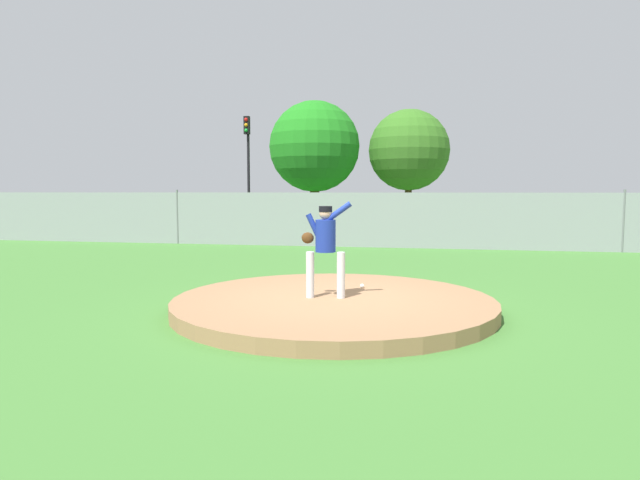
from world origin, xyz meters
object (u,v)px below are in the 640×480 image
at_px(parked_car_white, 374,218).
at_px(traffic_light_near, 248,153).
at_px(pitcher_youth, 325,242).
at_px(parked_car_champagne, 260,216).
at_px(parked_car_charcoal, 475,220).
at_px(baseball, 362,286).

height_order(parked_car_white, traffic_light_near, traffic_light_near).
distance_m(pitcher_youth, traffic_light_near, 20.07).
distance_m(parked_car_champagne, parked_car_charcoal, 9.15).
distance_m(baseball, parked_car_white, 13.45).
bearing_deg(pitcher_youth, baseball, 63.97).
relative_size(parked_car_white, traffic_light_near, 0.85).
bearing_deg(parked_car_champagne, traffic_light_near, 115.36).
xyz_separation_m(pitcher_youth, parked_car_charcoal, (3.50, 14.40, -0.35)).
xyz_separation_m(baseball, parked_car_champagne, (-6.13, 13.62, 0.56)).
distance_m(parked_car_white, parked_car_champagne, 5.07).
bearing_deg(parked_car_charcoal, pitcher_youth, -103.68).
relative_size(baseball, parked_car_charcoal, 0.02).
bearing_deg(parked_car_white, traffic_light_near, 149.52).
bearing_deg(baseball, parked_car_white, 94.52).
distance_m(parked_car_charcoal, traffic_light_near, 12.07).
bearing_deg(traffic_light_near, parked_car_white, -30.48).
height_order(parked_car_charcoal, traffic_light_near, traffic_light_near).
xyz_separation_m(baseball, parked_car_charcoal, (3.02, 13.41, 0.51)).
relative_size(parked_car_champagne, parked_car_charcoal, 0.90).
relative_size(baseball, parked_car_white, 0.02).
relative_size(parked_car_champagne, traffic_light_near, 0.77).
bearing_deg(parked_car_white, parked_car_charcoal, 0.21).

